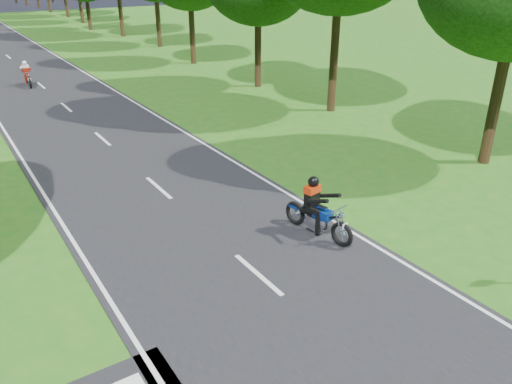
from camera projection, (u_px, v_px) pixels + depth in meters
ground at (311, 321)px, 10.39m from camera, size 160.00×160.00×0.00m
rider_near_blue at (319, 207)px, 13.32m from camera, size 0.99×2.07×1.65m
rider_far_red at (27, 74)px, 29.72m from camera, size 0.67×1.79×1.47m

